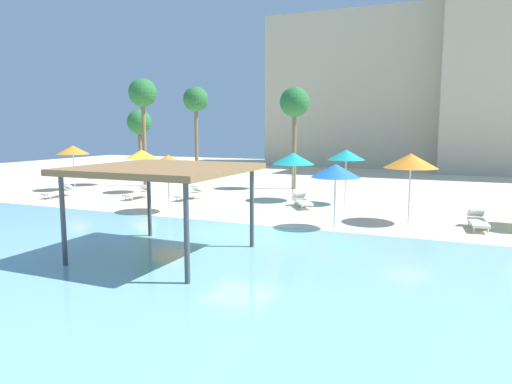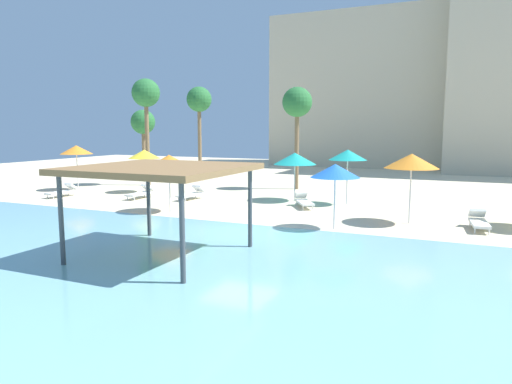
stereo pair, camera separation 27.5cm
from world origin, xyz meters
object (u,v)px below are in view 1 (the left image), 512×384
object	(u,v)px
beach_umbrella_teal_3	(293,159)
beach_umbrella_orange_6	(168,161)
beach_umbrella_yellow_4	(142,154)
lounge_chair_1	(478,220)
lounge_chair_4	(302,200)
shade_pavilion	(163,171)
beach_umbrella_orange_5	(411,161)
beach_umbrella_blue_2	(335,171)
lounge_chair_2	(60,191)
palm_tree_1	(143,96)
beach_umbrella_orange_1	(73,150)
beach_umbrella_teal_7	(346,155)
lounge_chair_5	(191,194)
palm_tree_0	(295,105)
lounge_chair_0	(139,193)
palm_tree_3	(196,102)
palm_tree_2	(139,123)

from	to	relation	value
beach_umbrella_teal_3	beach_umbrella_orange_6	world-z (taller)	beach_umbrella_orange_6
beach_umbrella_yellow_4	lounge_chair_1	size ratio (longest dim) A/B	1.34
beach_umbrella_yellow_4	lounge_chair_4	bearing A→B (deg)	-7.03
shade_pavilion	beach_umbrella_orange_5	xyz separation A→B (m)	(6.34, 8.38, -0.05)
beach_umbrella_blue_2	beach_umbrella_orange_5	world-z (taller)	beach_umbrella_orange_5
lounge_chair_2	palm_tree_1	world-z (taller)	palm_tree_1
beach_umbrella_orange_1	beach_umbrella_orange_6	world-z (taller)	beach_umbrella_orange_1
palm_tree_1	beach_umbrella_teal_7	bearing A→B (deg)	-10.74
beach_umbrella_yellow_4	lounge_chair_5	distance (m)	4.83
palm_tree_0	palm_tree_1	distance (m)	10.30
beach_umbrella_teal_3	beach_umbrella_yellow_4	world-z (taller)	beach_umbrella_yellow_4
beach_umbrella_teal_3	beach_umbrella_orange_1	bearing A→B (deg)	-174.59
lounge_chair_0	palm_tree_0	world-z (taller)	palm_tree_0
beach_umbrella_orange_6	beach_umbrella_teal_7	distance (m)	8.98
beach_umbrella_teal_3	lounge_chair_5	world-z (taller)	beach_umbrella_teal_3
beach_umbrella_yellow_4	palm_tree_1	size ratio (longest dim) A/B	0.36
lounge_chair_0	lounge_chair_1	world-z (taller)	same
palm_tree_0	lounge_chair_4	bearing A→B (deg)	-67.94
beach_umbrella_orange_1	beach_umbrella_blue_2	distance (m)	18.60
beach_umbrella_yellow_4	lounge_chair_1	distance (m)	18.95
beach_umbrella_orange_6	beach_umbrella_orange_1	bearing A→B (deg)	156.40
lounge_chair_4	palm_tree_3	size ratio (longest dim) A/B	0.27
beach_umbrella_orange_6	lounge_chair_5	distance (m)	4.54
beach_umbrella_blue_2	beach_umbrella_yellow_4	bearing A→B (deg)	156.75
beach_umbrella_yellow_4	palm_tree_1	xyz separation A→B (m)	(-2.08, 3.12, 3.73)
beach_umbrella_orange_1	lounge_chair_0	bearing A→B (deg)	-12.16
beach_umbrella_orange_6	beach_umbrella_teal_7	xyz separation A→B (m)	(7.05, 5.57, 0.17)
beach_umbrella_yellow_4	lounge_chair_5	world-z (taller)	beach_umbrella_yellow_4
beach_umbrella_yellow_4	beach_umbrella_orange_5	bearing A→B (deg)	-11.96
beach_umbrella_yellow_4	beach_umbrella_orange_6	xyz separation A→B (m)	(5.36, -5.20, 0.05)
palm_tree_0	beach_umbrella_orange_1	bearing A→B (deg)	-153.98
lounge_chair_0	lounge_chair_5	world-z (taller)	same
beach_umbrella_orange_6	palm_tree_2	size ratio (longest dim) A/B	0.50
palm_tree_1	beach_umbrella_orange_6	bearing A→B (deg)	-48.16
beach_umbrella_orange_1	lounge_chair_1	bearing A→B (deg)	-6.55
lounge_chair_1	lounge_chair_2	bearing A→B (deg)	-96.40
beach_umbrella_orange_1	lounge_chair_1	distance (m)	23.37
beach_umbrella_teal_7	lounge_chair_2	distance (m)	16.20
beach_umbrella_teal_7	lounge_chair_5	bearing A→B (deg)	-168.37
beach_umbrella_orange_5	palm_tree_0	bearing A→B (deg)	132.54
shade_pavilion	lounge_chair_0	distance (m)	12.85
lounge_chair_2	palm_tree_2	bearing A→B (deg)	-164.84
lounge_chair_4	palm_tree_1	size ratio (longest dim) A/B	0.27
beach_umbrella_orange_5	lounge_chair_4	world-z (taller)	beach_umbrella_orange_5
beach_umbrella_blue_2	lounge_chair_1	bearing A→B (deg)	23.38
lounge_chair_4	palm_tree_2	size ratio (longest dim) A/B	0.36
beach_umbrella_yellow_4	palm_tree_1	world-z (taller)	palm_tree_1
beach_umbrella_yellow_4	palm_tree_1	bearing A→B (deg)	123.77
palm_tree_2	shade_pavilion	bearing A→B (deg)	-51.48
palm_tree_3	lounge_chair_2	bearing A→B (deg)	-101.60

